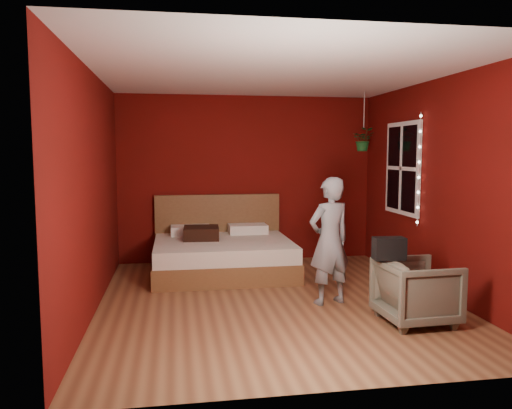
# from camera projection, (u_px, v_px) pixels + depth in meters

# --- Properties ---
(floor) EXTENTS (4.50, 4.50, 0.00)m
(floor) POSITION_uv_depth(u_px,v_px,m) (275.00, 301.00, 5.81)
(floor) COLOR brown
(floor) RESTS_ON ground
(room_walls) EXTENTS (4.04, 4.54, 2.62)m
(room_walls) POSITION_uv_depth(u_px,v_px,m) (275.00, 156.00, 5.63)
(room_walls) COLOR #5D0B09
(room_walls) RESTS_ON ground
(window) EXTENTS (0.05, 0.97, 1.27)m
(window) POSITION_uv_depth(u_px,v_px,m) (402.00, 168.00, 6.85)
(window) COLOR white
(window) RESTS_ON room_walls
(fairy_lights) EXTENTS (0.04, 0.04, 1.45)m
(fairy_lights) POSITION_uv_depth(u_px,v_px,m) (419.00, 170.00, 6.33)
(fairy_lights) COLOR silver
(fairy_lights) RESTS_ON room_walls
(bed) EXTENTS (1.94, 1.65, 1.06)m
(bed) POSITION_uv_depth(u_px,v_px,m) (222.00, 253.00, 7.14)
(bed) COLOR brown
(bed) RESTS_ON ground
(person) EXTENTS (0.61, 0.49, 1.45)m
(person) POSITION_uv_depth(u_px,v_px,m) (329.00, 241.00, 5.63)
(person) COLOR slate
(person) RESTS_ON ground
(armchair) EXTENTS (0.74, 0.72, 0.65)m
(armchair) POSITION_uv_depth(u_px,v_px,m) (416.00, 291.00, 5.02)
(armchair) COLOR #5E5A4A
(armchair) RESTS_ON ground
(handbag) EXTENTS (0.33, 0.18, 0.22)m
(handbag) POSITION_uv_depth(u_px,v_px,m) (389.00, 248.00, 5.00)
(handbag) COLOR black
(handbag) RESTS_ON armchair
(throw_pillow) EXTENTS (0.52, 0.52, 0.18)m
(throw_pillow) POSITION_uv_depth(u_px,v_px,m) (201.00, 233.00, 7.13)
(throw_pillow) COLOR black
(throw_pillow) RESTS_ON bed
(hanging_plant) EXTENTS (0.39, 0.36, 0.87)m
(hanging_plant) POSITION_uv_depth(u_px,v_px,m) (363.00, 140.00, 7.35)
(hanging_plant) COLOR silver
(hanging_plant) RESTS_ON room_walls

